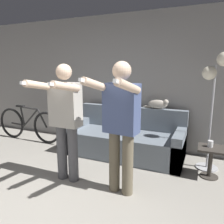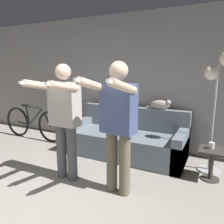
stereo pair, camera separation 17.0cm
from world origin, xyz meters
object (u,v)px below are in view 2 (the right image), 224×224
(person_right, at_px, (118,120))
(couch, at_px, (127,140))
(cat, at_px, (160,105))
(side_table, at_px, (212,159))
(cup, at_px, (212,146))
(person_left, at_px, (64,115))
(floor_lamp, at_px, (217,82))
(bicycle, at_px, (33,123))

(person_right, bearing_deg, couch, 112.93)
(couch, bearing_deg, cat, 32.21)
(person_right, distance_m, side_table, 1.53)
(cat, relative_size, cup, 5.12)
(couch, xyz_separation_m, person_left, (-0.43, -1.21, 0.67))
(person_right, distance_m, cup, 1.47)
(person_left, height_order, side_table, person_left)
(cat, bearing_deg, cup, -33.72)
(cat, height_order, floor_lamp, floor_lamp)
(cat, distance_m, floor_lamp, 1.06)
(floor_lamp, bearing_deg, cat, 159.88)
(couch, bearing_deg, side_table, -12.10)
(floor_lamp, bearing_deg, couch, 179.73)
(person_right, distance_m, cat, 1.54)
(cup, bearing_deg, person_right, -138.01)
(couch, xyz_separation_m, cat, (0.51, 0.32, 0.66))
(side_table, bearing_deg, person_left, -154.14)
(person_left, bearing_deg, couch, 70.08)
(couch, height_order, cat, cat)
(person_right, bearing_deg, cup, 47.49)
(cup, xyz_separation_m, bicycle, (-3.63, 0.17, -0.14))
(floor_lamp, distance_m, cup, 0.92)
(person_left, xyz_separation_m, person_right, (0.81, 0.00, 0.02))
(floor_lamp, relative_size, bicycle, 1.07)
(cat, xyz_separation_m, cup, (0.90, -0.60, -0.43))
(couch, relative_size, person_right, 1.26)
(couch, height_order, cup, couch)
(couch, distance_m, cat, 0.89)
(cat, bearing_deg, person_right, -94.85)
(couch, xyz_separation_m, side_table, (1.44, -0.31, 0.05))
(person_right, xyz_separation_m, bicycle, (-2.60, 1.10, -0.61))
(person_right, bearing_deg, side_table, 46.11)
(cup, height_order, bicycle, bicycle)
(couch, distance_m, person_left, 1.45)
(side_table, height_order, bicycle, bicycle)
(cat, xyz_separation_m, bicycle, (-2.73, -0.44, -0.57))
(side_table, distance_m, cup, 0.19)
(floor_lamp, distance_m, bicycle, 3.77)
(person_right, bearing_deg, floor_lamp, 55.09)
(person_left, bearing_deg, cat, 58.14)
(cat, height_order, side_table, cat)
(person_right, xyz_separation_m, cup, (1.04, 0.93, -0.46))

